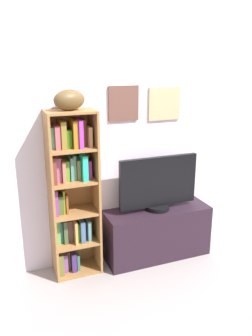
# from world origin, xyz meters

# --- Properties ---
(ground) EXTENTS (5.20, 5.20, 0.04)m
(ground) POSITION_xyz_m (0.00, 0.00, -0.02)
(ground) COLOR gray
(back_wall) EXTENTS (4.80, 0.08, 2.37)m
(back_wall) POSITION_xyz_m (0.00, 1.13, 1.19)
(back_wall) COLOR silver
(back_wall) RESTS_ON ground
(bookshelf) EXTENTS (0.41, 0.27, 1.45)m
(bookshelf) POSITION_xyz_m (-0.72, 0.99, 0.74)
(bookshelf) COLOR #9B6A3B
(bookshelf) RESTS_ON ground
(football) EXTENTS (0.30, 0.24, 0.16)m
(football) POSITION_xyz_m (-0.70, 0.96, 1.53)
(football) COLOR brown
(football) RESTS_ON bookshelf
(tv_stand) EXTENTS (1.01, 0.34, 0.49)m
(tv_stand) POSITION_xyz_m (0.08, 0.92, 0.25)
(tv_stand) COLOR black
(tv_stand) RESTS_ON ground
(television) EXTENTS (0.76, 0.22, 0.51)m
(television) POSITION_xyz_m (0.08, 0.93, 0.74)
(television) COLOR black
(television) RESTS_ON tv_stand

